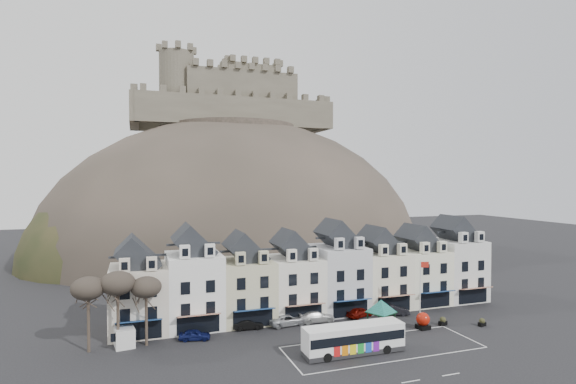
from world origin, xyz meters
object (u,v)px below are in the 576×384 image
object	(u,v)px
flagpole	(421,287)
car_maroon	(360,312)
white_van	(123,334)
car_silver	(288,320)
bus_shelter	(381,306)
red_buoy	(423,321)
car_charcoal	(393,310)
bus	(354,337)
car_white	(316,316)
car_navy	(195,335)
car_black	(248,325)

from	to	relation	value
flagpole	car_maroon	xyz separation A→B (m)	(-6.12, 5.16, -4.07)
car_maroon	white_van	bearing A→B (deg)	72.70
car_silver	bus_shelter	bearing A→B (deg)	-122.49
car_silver	car_maroon	size ratio (longest dim) A/B	1.22
red_buoy	car_charcoal	bearing A→B (deg)	94.71
red_buoy	flagpole	world-z (taller)	flagpole
car_charcoal	bus_shelter	bearing A→B (deg)	149.98
bus	car_white	xyz separation A→B (m)	(0.28, 11.25, -1.02)
red_buoy	car_maroon	world-z (taller)	red_buoy
bus_shelter	white_van	xyz separation A→B (m)	(-30.51, 5.25, -1.80)
white_van	car_silver	world-z (taller)	white_van
red_buoy	car_maroon	size ratio (longest dim) A/B	0.51
flagpole	car_maroon	world-z (taller)	flagpole
bus	car_navy	xyz separation A→B (m)	(-15.69, 9.67, -1.12)
flagpole	car_white	bearing A→B (deg)	157.69
bus_shelter	car_charcoal	xyz separation A→B (m)	(4.49, 4.45, -2.15)
white_van	car_black	world-z (taller)	white_van
car_black	car_maroon	xyz separation A→B (m)	(15.60, 0.00, 0.08)
red_buoy	car_silver	world-z (taller)	red_buoy
bus_shelter	car_silver	size ratio (longest dim) A/B	1.07
bus_shelter	car_white	size ratio (longest dim) A/B	1.06
red_buoy	car_black	distance (m)	21.93
car_maroon	flagpole	bearing A→B (deg)	-147.46
bus	bus_shelter	xyz separation A→B (m)	(6.94, 6.00, 1.13)
flagpole	car_black	size ratio (longest dim) A/B	2.24
flagpole	car_charcoal	distance (m)	6.12
car_silver	car_maroon	xyz separation A→B (m)	(10.40, 0.00, -0.00)
bus_shelter	car_silver	xyz separation A→B (m)	(-10.60, 5.25, -2.17)
car_charcoal	red_buoy	bearing A→B (deg)	-160.04
car_silver	car_navy	bearing A→B (deg)	91.34
bus	bus_shelter	size ratio (longest dim) A/B	2.11
car_navy	white_van	bearing A→B (deg)	91.25
red_buoy	white_van	world-z (taller)	white_van
car_silver	car_white	bearing A→B (deg)	-96.14
flagpole	car_charcoal	bearing A→B (deg)	108.07
bus	white_van	xyz separation A→B (m)	(-23.57, 11.25, -0.67)
car_black	car_silver	bearing A→B (deg)	-84.41
bus	car_silver	size ratio (longest dim) A/B	2.26
bus	bus_shelter	distance (m)	9.24
car_black	car_silver	size ratio (longest dim) A/B	0.75
bus	car_black	bearing A→B (deg)	128.60
white_van	car_maroon	bearing A→B (deg)	-8.12
bus	flagpole	distance (m)	14.54
car_charcoal	car_black	bearing A→B (deg)	103.00
red_buoy	car_black	size ratio (longest dim) A/B	0.56
flagpole	car_navy	distance (m)	29.07
car_maroon	car_navy	bearing A→B (deg)	76.73
flagpole	white_van	world-z (taller)	flagpole
car_navy	car_black	xyz separation A→B (m)	(6.83, 1.58, -0.01)
bus_shelter	car_black	size ratio (longest dim) A/B	1.43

